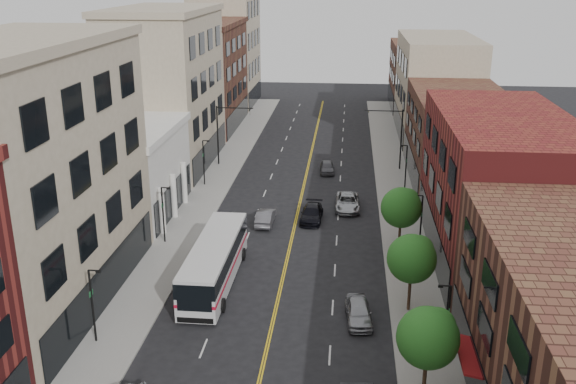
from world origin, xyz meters
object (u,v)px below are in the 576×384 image
(city_bus, at_px, (215,260))
(car_parked_far, at_px, (359,312))
(car_lane_behind, at_px, (265,217))
(car_lane_c, at_px, (327,167))
(car_lane_b, at_px, (347,202))
(car_lane_a, at_px, (312,214))

(city_bus, relative_size, car_parked_far, 3.05)
(car_lane_behind, relative_size, car_lane_c, 1.07)
(city_bus, xyz_separation_m, car_lane_b, (9.93, 17.14, -1.20))
(city_bus, xyz_separation_m, car_lane_behind, (2.26, 12.32, -1.23))
(car_parked_far, distance_m, car_lane_b, 21.80)
(car_parked_far, distance_m, car_lane_a, 18.77)
(city_bus, bearing_deg, car_lane_a, 64.66)
(car_parked_far, xyz_separation_m, car_lane_c, (-3.42, 33.80, -0.05))
(city_bus, distance_m, car_lane_a, 15.17)
(car_parked_far, xyz_separation_m, car_lane_behind, (-8.59, 16.97, -0.02))
(car_lane_behind, bearing_deg, car_lane_a, -162.57)
(car_lane_a, relative_size, car_lane_c, 1.21)
(car_lane_behind, xyz_separation_m, car_lane_a, (4.29, 1.30, -0.00))
(car_lane_a, bearing_deg, city_bus, -113.00)
(car_lane_behind, bearing_deg, city_bus, 80.12)
(car_lane_behind, relative_size, car_lane_a, 0.89)
(city_bus, relative_size, car_lane_behind, 3.04)
(car_lane_a, bearing_deg, car_lane_b, 48.85)
(car_lane_a, bearing_deg, car_lane_c, 89.44)
(car_parked_far, height_order, car_lane_a, car_parked_far)
(city_bus, height_order, car_lane_behind, city_bus)
(car_lane_behind, height_order, car_lane_a, car_lane_behind)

